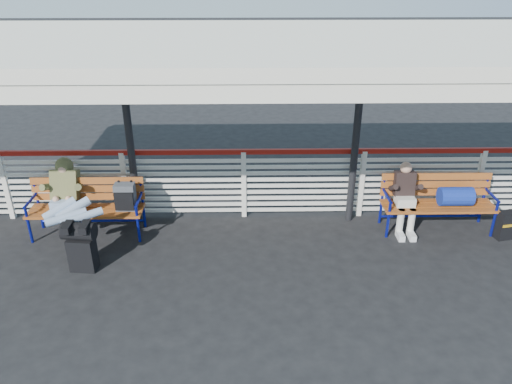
{
  "coord_description": "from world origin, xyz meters",
  "views": [
    {
      "loc": [
        0.08,
        -5.74,
        4.19
      ],
      "look_at": [
        0.19,
        1.0,
        0.9
      ],
      "focal_mm": 35.0,
      "sensor_mm": 36.0,
      "label": 1
    }
  ],
  "objects_px": {
    "traveler_man": "(69,206)",
    "suitcase_side": "(507,225)",
    "luggage_stack": "(81,244)",
    "companion_person": "(405,197)",
    "bench_right": "(445,197)",
    "bench_left": "(98,201)"
  },
  "relations": [
    {
      "from": "bench_right",
      "to": "companion_person",
      "type": "distance_m",
      "value": 0.66
    },
    {
      "from": "companion_person",
      "to": "luggage_stack",
      "type": "bearing_deg",
      "value": -167.75
    },
    {
      "from": "luggage_stack",
      "to": "companion_person",
      "type": "bearing_deg",
      "value": 18.6
    },
    {
      "from": "traveler_man",
      "to": "suitcase_side",
      "type": "distance_m",
      "value": 6.87
    },
    {
      "from": "companion_person",
      "to": "bench_left",
      "type": "bearing_deg",
      "value": -179.63
    },
    {
      "from": "bench_left",
      "to": "bench_right",
      "type": "bearing_deg",
      "value": 0.49
    },
    {
      "from": "bench_left",
      "to": "traveler_man",
      "type": "bearing_deg",
      "value": -133.44
    },
    {
      "from": "traveler_man",
      "to": "luggage_stack",
      "type": "bearing_deg",
      "value": -63.3
    },
    {
      "from": "companion_person",
      "to": "suitcase_side",
      "type": "xyz_separation_m",
      "value": [
        1.6,
        -0.3,
        -0.36
      ]
    },
    {
      "from": "luggage_stack",
      "to": "bench_right",
      "type": "height_order",
      "value": "bench_right"
    },
    {
      "from": "bench_right",
      "to": "suitcase_side",
      "type": "bearing_deg",
      "value": -18.38
    },
    {
      "from": "bench_left",
      "to": "bench_right",
      "type": "height_order",
      "value": "same"
    },
    {
      "from": "luggage_stack",
      "to": "bench_left",
      "type": "distance_m",
      "value": 1.05
    },
    {
      "from": "suitcase_side",
      "to": "companion_person",
      "type": "bearing_deg",
      "value": 157.05
    },
    {
      "from": "bench_left",
      "to": "traveler_man",
      "type": "distance_m",
      "value": 0.49
    },
    {
      "from": "luggage_stack",
      "to": "companion_person",
      "type": "distance_m",
      "value": 5.03
    },
    {
      "from": "traveler_man",
      "to": "suitcase_side",
      "type": "relative_size",
      "value": 3.52
    },
    {
      "from": "luggage_stack",
      "to": "traveler_man",
      "type": "distance_m",
      "value": 0.81
    },
    {
      "from": "traveler_man",
      "to": "companion_person",
      "type": "height_order",
      "value": "traveler_man"
    },
    {
      "from": "luggage_stack",
      "to": "suitcase_side",
      "type": "relative_size",
      "value": 1.65
    },
    {
      "from": "bench_left",
      "to": "companion_person",
      "type": "bearing_deg",
      "value": 0.37
    },
    {
      "from": "luggage_stack",
      "to": "companion_person",
      "type": "relative_size",
      "value": 0.67
    }
  ]
}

